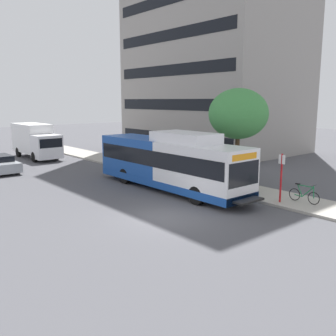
# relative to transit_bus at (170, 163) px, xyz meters

# --- Properties ---
(ground_plane) EXTENTS (120.00, 120.00, 0.00)m
(ground_plane) POSITION_rel_transit_bus_xyz_m (-3.84, 3.87, -1.70)
(ground_plane) COLOR #4C4C51
(sidewalk_curb) EXTENTS (3.00, 56.00, 0.14)m
(sidewalk_curb) POSITION_rel_transit_bus_xyz_m (3.16, 1.87, -1.63)
(sidewalk_curb) COLOR #A8A399
(sidewalk_curb) RESTS_ON ground
(transit_bus) EXTENTS (2.58, 12.25, 3.65)m
(transit_bus) POSITION_rel_transit_bus_xyz_m (0.00, 0.00, 0.00)
(transit_bus) COLOR white
(transit_bus) RESTS_ON ground
(bus_stop_sign_pole) EXTENTS (0.10, 0.36, 2.60)m
(bus_stop_sign_pole) POSITION_rel_transit_bus_xyz_m (2.25, -6.38, -0.05)
(bus_stop_sign_pole) COLOR red
(bus_stop_sign_pole) RESTS_ON sidewalk_curb
(bicycle_parked) EXTENTS (0.52, 1.76, 1.02)m
(bicycle_parked) POSITION_rel_transit_bus_xyz_m (3.16, -7.24, -1.14)
(bicycle_parked) COLOR black
(bicycle_parked) RESTS_ON sidewalk_curb
(street_tree_near_stop) EXTENTS (3.76, 3.76, 6.10)m
(street_tree_near_stop) POSITION_rel_transit_bus_xyz_m (4.05, -1.92, 2.92)
(street_tree_near_stop) COLOR #4C3823
(street_tree_near_stop) RESTS_ON sidewalk_curb
(parked_car_far_lane) EXTENTS (1.80, 4.50, 1.33)m
(parked_car_far_lane) POSITION_rel_transit_bus_xyz_m (-6.23, 12.79, -1.04)
(parked_car_far_lane) COLOR #93999E
(parked_car_far_lane) RESTS_ON ground
(box_truck_background) EXTENTS (2.32, 7.01, 3.25)m
(box_truck_background) POSITION_rel_transit_bus_xyz_m (-1.39, 18.13, 0.04)
(box_truck_background) COLOR silver
(box_truck_background) RESTS_ON ground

